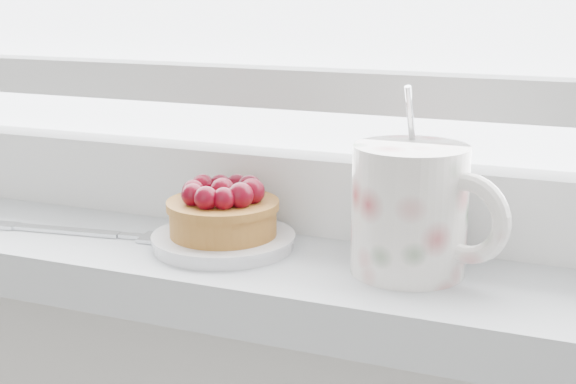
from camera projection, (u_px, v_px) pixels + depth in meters
The scene contains 4 objects.
saucer at pixel (224, 241), 0.69m from camera, with size 0.12×0.12×0.01m, color white.
raspberry_tart at pixel (223, 210), 0.68m from camera, with size 0.10×0.10×0.05m.
floral_mug at pixel (413, 208), 0.62m from camera, with size 0.14×0.11×0.15m.
fork at pixel (100, 233), 0.72m from camera, with size 0.22×0.05×0.00m.
Camera 1 is at (0.28, 1.30, 1.16)m, focal length 50.00 mm.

